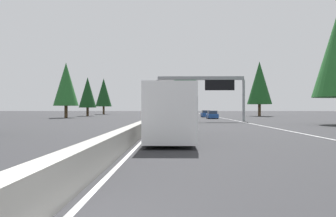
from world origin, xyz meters
name	(u,v)px	position (x,y,z in m)	size (l,w,h in m)	color
ground_plane	(165,117)	(60.00, 0.00, 0.00)	(320.00, 320.00, 0.00)	#2D2D30
median_barrier	(166,113)	(80.00, 0.30, 0.45)	(180.00, 0.56, 0.90)	#9E9B93
shoulder_stripe_right	(211,116)	(70.00, -11.52, 0.01)	(160.00, 0.16, 0.01)	silver
shoulder_stripe_median	(167,116)	(70.00, -0.25, 0.01)	(160.00, 0.16, 0.01)	silver
sign_gantry_overhead	(202,86)	(37.63, -6.04, 5.15)	(0.50, 12.68, 6.47)	gray
bus_near_right	(171,111)	(14.40, -1.85, 1.72)	(11.50, 2.55, 3.10)	white
minivan_near_center	(174,115)	(36.37, -2.00, 0.95)	(5.00, 1.95, 1.69)	maroon
sedan_far_right	(212,115)	(49.63, -9.07, 0.68)	(4.40, 1.80, 1.47)	#1E4793
box_truck_mid_center	(173,109)	(106.12, -1.77, 1.61)	(8.50, 2.40, 2.95)	white
sedan_distant_b	(206,114)	(59.31, -8.93, 0.68)	(4.40, 1.80, 1.47)	#1E4793
conifer_right_mid	(259,83)	(67.07, -22.85, 8.11)	(5.87, 5.87, 13.34)	#4C3823
conifer_left_near	(66,84)	(53.49, 19.55, 6.72)	(4.86, 4.86, 11.05)	#4C3823
conifer_left_mid	(88,92)	(67.00, 19.26, 5.82)	(4.22, 4.22, 9.59)	#4C3823
conifer_left_far	(104,92)	(88.48, 20.50, 7.02)	(5.08, 5.08, 11.55)	#4C3823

